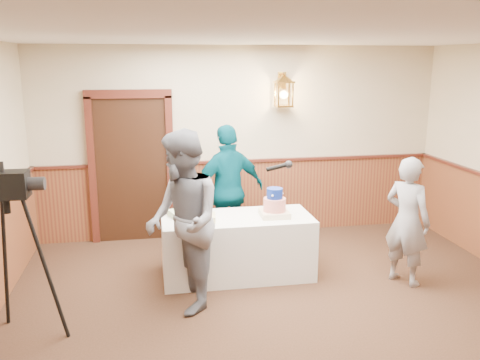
# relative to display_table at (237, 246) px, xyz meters

# --- Properties ---
(ground) EXTENTS (7.00, 7.00, 0.00)m
(ground) POSITION_rel_display_table_xyz_m (0.33, -1.90, -0.38)
(ground) COLOR #332113
(ground) RESTS_ON ground
(room_shell) EXTENTS (6.02, 7.02, 2.81)m
(room_shell) POSITION_rel_display_table_xyz_m (0.28, -1.45, 1.15)
(room_shell) COLOR #C0B490
(room_shell) RESTS_ON ground
(display_table) EXTENTS (1.80, 0.80, 0.75)m
(display_table) POSITION_rel_display_table_xyz_m (0.00, 0.00, 0.00)
(display_table) COLOR white
(display_table) RESTS_ON ground
(tiered_cake) EXTENTS (0.35, 0.35, 0.35)m
(tiered_cake) POSITION_rel_display_table_xyz_m (0.45, -0.06, 0.51)
(tiered_cake) COLOR beige
(tiered_cake) RESTS_ON display_table
(sheet_cake_yellow) EXTENTS (0.37, 0.30, 0.07)m
(sheet_cake_yellow) POSITION_rel_display_table_xyz_m (-0.44, -0.07, 0.41)
(sheet_cake_yellow) COLOR #E8D08B
(sheet_cake_yellow) RESTS_ON display_table
(sheet_cake_green) EXTENTS (0.37, 0.33, 0.07)m
(sheet_cake_green) POSITION_rel_display_table_xyz_m (-0.64, 0.15, 0.41)
(sheet_cake_green) COLOR #B4DC9B
(sheet_cake_green) RESTS_ON display_table
(interviewer) EXTENTS (1.60, 1.03, 1.91)m
(interviewer) POSITION_rel_display_table_xyz_m (-0.69, -0.72, 0.58)
(interviewer) COLOR slate
(interviewer) RESTS_ON ground
(baker) EXTENTS (0.61, 0.66, 1.52)m
(baker) POSITION_rel_display_table_xyz_m (1.92, -0.55, 0.39)
(baker) COLOR gray
(baker) RESTS_ON ground
(assistant_p) EXTENTS (1.12, 0.74, 1.77)m
(assistant_p) POSITION_rel_display_table_xyz_m (0.02, 0.75, 0.51)
(assistant_p) COLOR #024251
(assistant_p) RESTS_ON ground
(tv_camera_rig) EXTENTS (0.64, 0.60, 1.64)m
(tv_camera_rig) POSITION_rel_display_table_xyz_m (-2.27, -1.13, 0.36)
(tv_camera_rig) COLOR black
(tv_camera_rig) RESTS_ON ground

